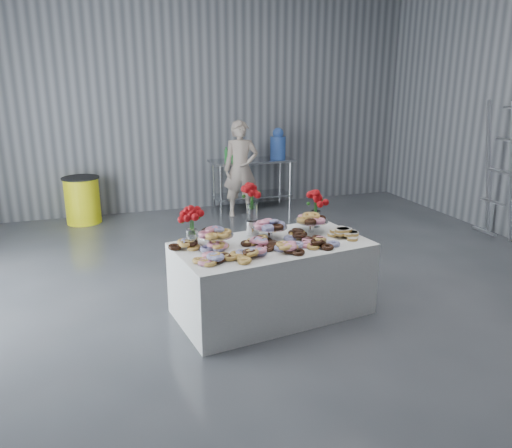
{
  "coord_description": "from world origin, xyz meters",
  "views": [
    {
      "loc": [
        -1.9,
        -4.37,
        2.36
      ],
      "look_at": [
        -0.32,
        0.3,
        0.88
      ],
      "focal_mm": 35.0,
      "sensor_mm": 36.0,
      "label": 1
    }
  ],
  "objects_px": {
    "prep_table": "(252,175)",
    "water_jug": "(278,145)",
    "person": "(241,169)",
    "stepladder": "(500,171)",
    "display_table": "(272,278)",
    "trash_barrel": "(82,200)"
  },
  "relations": [
    {
      "from": "display_table",
      "to": "water_jug",
      "type": "xyz_separation_m",
      "value": [
        1.62,
        4.07,
        0.77
      ]
    },
    {
      "from": "prep_table",
      "to": "stepladder",
      "type": "bearing_deg",
      "value": -44.48
    },
    {
      "from": "prep_table",
      "to": "stepladder",
      "type": "relative_size",
      "value": 0.74
    },
    {
      "from": "display_table",
      "to": "stepladder",
      "type": "xyz_separation_m",
      "value": [
        3.99,
        1.25,
        0.64
      ]
    },
    {
      "from": "trash_barrel",
      "to": "stepladder",
      "type": "bearing_deg",
      "value": -25.9
    },
    {
      "from": "display_table",
      "to": "person",
      "type": "relative_size",
      "value": 1.16
    },
    {
      "from": "prep_table",
      "to": "water_jug",
      "type": "distance_m",
      "value": 0.73
    },
    {
      "from": "prep_table",
      "to": "trash_barrel",
      "type": "bearing_deg",
      "value": -180.0
    },
    {
      "from": "prep_table",
      "to": "person",
      "type": "relative_size",
      "value": 0.92
    },
    {
      "from": "prep_table",
      "to": "water_jug",
      "type": "xyz_separation_m",
      "value": [
        0.5,
        -0.0,
        0.53
      ]
    },
    {
      "from": "stepladder",
      "to": "display_table",
      "type": "bearing_deg",
      "value": -162.62
    },
    {
      "from": "prep_table",
      "to": "stepladder",
      "type": "distance_m",
      "value": 4.05
    },
    {
      "from": "water_jug",
      "to": "person",
      "type": "height_order",
      "value": "person"
    },
    {
      "from": "stepladder",
      "to": "water_jug",
      "type": "bearing_deg",
      "value": 130.08
    },
    {
      "from": "prep_table",
      "to": "water_jug",
      "type": "height_order",
      "value": "water_jug"
    },
    {
      "from": "prep_table",
      "to": "person",
      "type": "xyz_separation_m",
      "value": [
        -0.32,
        -0.38,
        0.2
      ]
    },
    {
      "from": "person",
      "to": "trash_barrel",
      "type": "xyz_separation_m",
      "value": [
        -2.62,
        0.38,
        -0.43
      ]
    },
    {
      "from": "water_jug",
      "to": "person",
      "type": "bearing_deg",
      "value": -154.94
    },
    {
      "from": "display_table",
      "to": "person",
      "type": "height_order",
      "value": "person"
    },
    {
      "from": "stepladder",
      "to": "person",
      "type": "bearing_deg",
      "value": 142.67
    },
    {
      "from": "prep_table",
      "to": "water_jug",
      "type": "bearing_deg",
      "value": -0.0
    },
    {
      "from": "trash_barrel",
      "to": "display_table",
      "type": "bearing_deg",
      "value": -65.92
    }
  ]
}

